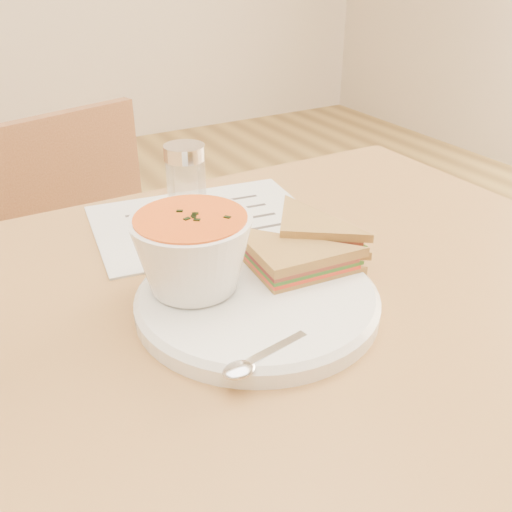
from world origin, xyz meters
TOP-DOWN VIEW (x-y plane):
  - chair_far at (-0.00, 0.47)m, footprint 0.45×0.45m
  - plate at (0.02, -0.01)m, footprint 0.30×0.30m
  - soup_bowl at (-0.03, 0.03)m, footprint 0.16×0.16m
  - sandwich_half_a at (0.03, -0.03)m, footprint 0.13×0.13m
  - sandwich_half_b at (0.08, 0.03)m, footprint 0.14×0.14m
  - spoon at (-0.01, -0.11)m, footprint 0.16×0.06m
  - paper_menu at (0.07, 0.21)m, footprint 0.32×0.26m
  - condiment_shaker at (0.06, 0.24)m, footprint 0.07×0.07m

SIDE VIEW (x-z plane):
  - chair_far at x=0.00m, z-range 0.00..0.81m
  - paper_menu at x=0.07m, z-range 0.75..0.75m
  - plate at x=0.02m, z-range 0.75..0.77m
  - spoon at x=-0.01m, z-range 0.77..0.78m
  - sandwich_half_a at x=0.03m, z-range 0.77..0.80m
  - sandwich_half_b at x=0.08m, z-range 0.78..0.81m
  - condiment_shaker at x=0.06m, z-range 0.75..0.85m
  - soup_bowl at x=-0.03m, z-range 0.77..0.85m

